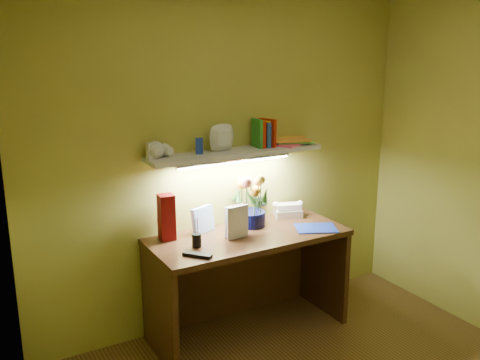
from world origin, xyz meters
The scene contains 13 objects.
desk centered at (0.00, 1.20, 0.38)m, with size 1.40×0.60×0.75m, color #32190D.
flower_bouquet centered at (0.11, 1.35, 0.94)m, with size 0.24×0.24×0.37m, color #060A37, non-canonical shape.
telephone centered at (0.46, 1.39, 0.81)m, with size 0.20×0.15×0.12m, color white, non-canonical shape.
desk_clock centered at (0.56, 1.45, 0.79)m, with size 0.08×0.04×0.08m, color #ACACB1.
whisky_bottle centered at (-0.53, 1.42, 0.89)m, with size 0.07×0.07×0.28m, color #B26F1F, non-canonical shape.
whisky_box centered at (-0.53, 1.39, 0.91)m, with size 0.10×0.10×0.32m, color #560605.
pen_cup centered at (-0.41, 1.17, 0.83)m, with size 0.06×0.06×0.15m, color black.
art_card centered at (-0.26, 1.40, 0.84)m, with size 0.18×0.04×0.18m, color silver, non-canonical shape.
tv_remote centered at (-0.48, 1.02, 0.76)m, with size 0.05×0.19×0.02m, color black.
blue_folder centered at (0.48, 1.06, 0.75)m, with size 0.29×0.21×0.01m, color #1C39AB.
desk_book_a centered at (-0.18, 1.21, 0.86)m, with size 0.16×0.02×0.22m, color silver.
desk_book_b centered at (-0.18, 1.16, 0.87)m, with size 0.17×0.02×0.23m, color silver.
wall_shelf centered at (0.03, 1.38, 1.33)m, with size 1.33×0.36×0.24m.
Camera 1 is at (-1.80, -1.82, 2.06)m, focal length 40.00 mm.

